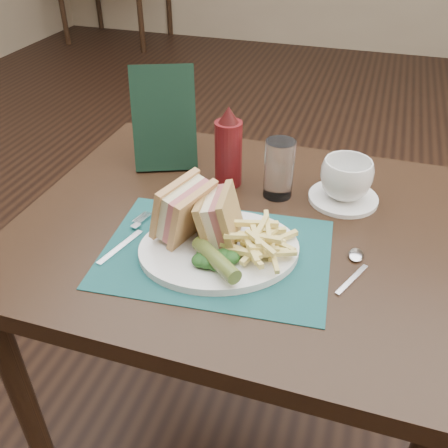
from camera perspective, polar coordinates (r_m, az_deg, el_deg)
name	(u,v)px	position (r m, az deg, el deg)	size (l,w,h in m)	color
floor	(274,313)	(1.89, 5.78, -10.12)	(7.00, 7.00, 0.00)	black
wall_back	(360,50)	(5.00, 15.33, 18.59)	(6.00, 6.00, 0.00)	tan
table_main	(238,344)	(1.28, 1.60, -13.58)	(0.90, 0.75, 0.75)	black
placemat	(216,253)	(0.94, -0.91, -3.30)	(0.42, 0.30, 0.00)	#164848
plate	(219,249)	(0.93, -0.56, -2.89)	(0.30, 0.24, 0.01)	white
sandwich_half_a	(175,206)	(0.94, -5.67, 2.10)	(0.06, 0.12, 0.11)	tan
sandwich_half_b	(208,215)	(0.92, -1.87, 1.02)	(0.06, 0.10, 0.09)	tan
kale_garnish	(212,257)	(0.88, -1.41, -3.75)	(0.11, 0.08, 0.03)	#183E16
pickle_spear	(216,259)	(0.86, -0.93, -4.06)	(0.03, 0.03, 0.12)	#4E6024
fries_pile	(257,238)	(0.91, 3.81, -1.59)	(0.18, 0.20, 0.05)	#EEDA77
fork	(127,236)	(0.99, -10.99, -1.39)	(0.03, 0.17, 0.01)	silver
spoon	(354,269)	(0.93, 14.60, -5.04)	(0.03, 0.15, 0.01)	silver
saucer	(343,198)	(1.12, 13.44, 2.89)	(0.15, 0.15, 0.01)	white
coffee_cup	(346,179)	(1.10, 13.79, 5.03)	(0.11, 0.11, 0.09)	white
drinking_glass	(279,169)	(1.08, 6.30, 6.27)	(0.06, 0.06, 0.13)	white
ketchup_bottle	(228,147)	(1.11, 0.50, 8.85)	(0.06, 0.06, 0.19)	#540E11
check_presenter	(164,119)	(1.19, -6.86, 11.86)	(0.15, 0.02, 0.24)	black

